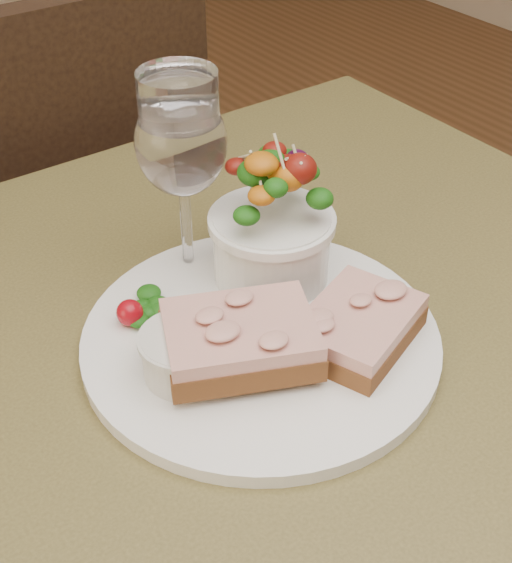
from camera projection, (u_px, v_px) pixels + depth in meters
cafe_table at (294, 442)px, 0.68m from camera, size 0.80×0.80×0.75m
chair_far at (52, 341)px, 1.32m from camera, size 0.42×0.42×0.90m
dinner_plate at (261, 339)px, 0.63m from camera, size 0.29×0.29×0.01m
sandwich_front at (358, 326)px, 0.61m from camera, size 0.12×0.10×0.03m
sandwich_back at (240, 339)px, 0.58m from camera, size 0.14×0.12×0.03m
ramekin at (185, 353)px, 0.58m from camera, size 0.06×0.06×0.04m
salad_bowl at (272, 218)px, 0.65m from camera, size 0.10×0.10×0.13m
garnish at (137, 307)px, 0.64m from camera, size 0.05×0.04×0.02m
wine_glass at (181, 149)px, 0.64m from camera, size 0.08×0.08×0.18m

